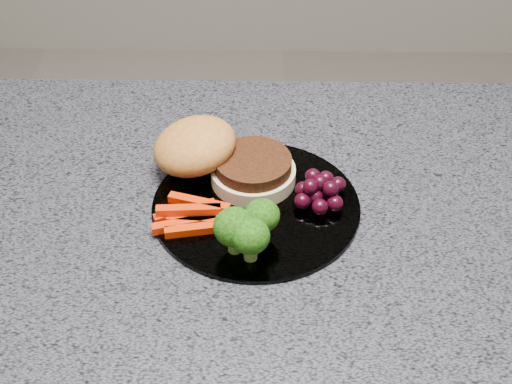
# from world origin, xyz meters

# --- Properties ---
(countertop) EXTENTS (1.20, 0.60, 0.04)m
(countertop) POSITION_xyz_m (0.00, 0.00, 0.88)
(countertop) COLOR #52525C
(countertop) RESTS_ON island_cabinet
(plate) EXTENTS (0.26, 0.26, 0.01)m
(plate) POSITION_xyz_m (-0.08, 0.00, 0.90)
(plate) COLOR white
(plate) RESTS_ON countertop
(burger) EXTENTS (0.19, 0.14, 0.06)m
(burger) POSITION_xyz_m (-0.13, 0.06, 0.93)
(burger) COLOR beige
(burger) RESTS_ON plate
(carrot_sticks) EXTENTS (0.10, 0.06, 0.02)m
(carrot_sticks) POSITION_xyz_m (-0.16, -0.03, 0.91)
(carrot_sticks) COLOR red
(carrot_sticks) RESTS_ON plate
(broccoli) EXTENTS (0.08, 0.08, 0.06)m
(broccoli) POSITION_xyz_m (-0.09, -0.08, 0.94)
(broccoli) COLOR olive
(broccoli) RESTS_ON plate
(grape_bunch) EXTENTS (0.07, 0.06, 0.04)m
(grape_bunch) POSITION_xyz_m (0.00, 0.01, 0.92)
(grape_bunch) COLOR black
(grape_bunch) RESTS_ON plate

